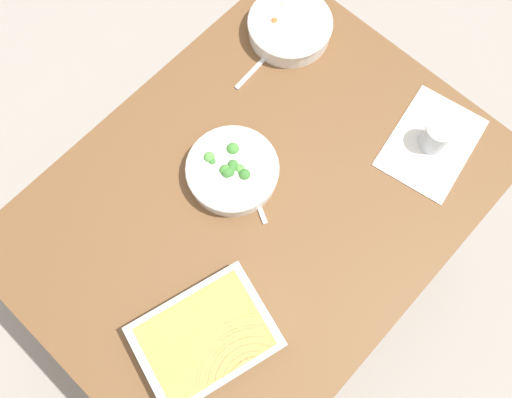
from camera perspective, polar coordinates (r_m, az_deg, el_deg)
ground_plane at (r=2.09m, az=0.00°, el=-6.63°), size 6.00×6.00×0.00m
dining_table at (r=1.46m, az=0.00°, el=-1.15°), size 1.20×0.90×0.74m
placemat at (r=1.50m, az=17.87°, el=5.60°), size 0.31×0.24×0.00m
stew_bowl at (r=1.58m, az=3.55°, el=17.56°), size 0.24×0.24×0.06m
broccoli_bowl at (r=1.37m, az=-2.49°, el=3.01°), size 0.24×0.24×0.06m
baking_dish at (r=1.28m, az=-5.32°, el=-14.22°), size 0.35×0.29×0.06m
drink_cup at (r=1.47m, az=18.28°, el=6.18°), size 0.07×0.07×0.08m
spoon_by_stew at (r=1.55m, az=0.71°, el=14.30°), size 0.18×0.03×0.01m
fork_on_table at (r=1.38m, az=-0.46°, el=1.25°), size 0.10×0.17×0.01m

